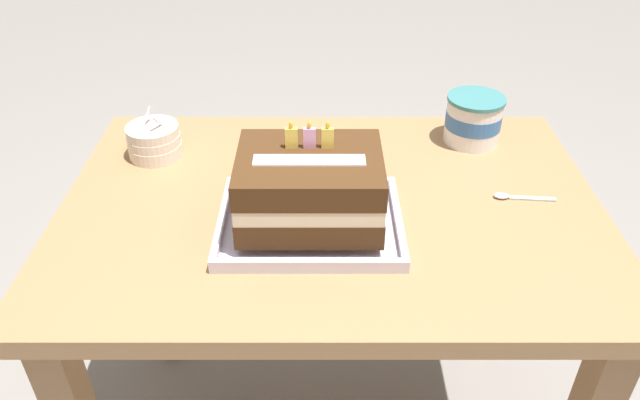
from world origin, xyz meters
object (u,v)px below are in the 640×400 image
(serving_spoon_near_tray, at_px, (511,196))
(foil_tray, at_px, (309,223))
(bowl_stack, at_px, (153,141))
(ice_cream_tub, at_px, (472,119))
(birthday_cake, at_px, (309,187))

(serving_spoon_near_tray, bearing_deg, foil_tray, -166.89)
(foil_tray, distance_m, bowl_stack, 0.41)
(foil_tray, relative_size, ice_cream_tub, 2.63)
(ice_cream_tub, height_order, serving_spoon_near_tray, ice_cream_tub)
(foil_tray, bearing_deg, bowl_stack, 142.65)
(foil_tray, xyz_separation_m, birthday_cake, (0.00, 0.00, 0.08))
(foil_tray, xyz_separation_m, bowl_stack, (-0.33, 0.25, 0.03))
(ice_cream_tub, bearing_deg, bowl_stack, -174.78)
(birthday_cake, relative_size, bowl_stack, 2.18)
(bowl_stack, distance_m, ice_cream_tub, 0.67)
(birthday_cake, xyz_separation_m, bowl_stack, (-0.33, 0.25, -0.05))
(foil_tray, relative_size, bowl_stack, 2.88)
(foil_tray, height_order, bowl_stack, bowl_stack)
(birthday_cake, distance_m, bowl_stack, 0.41)
(bowl_stack, xyz_separation_m, serving_spoon_near_tray, (0.70, -0.16, -0.03))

